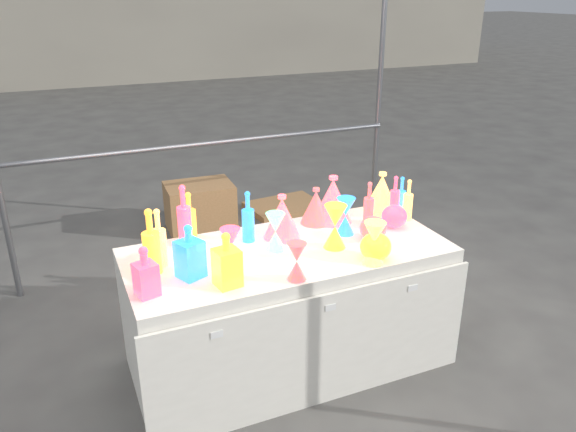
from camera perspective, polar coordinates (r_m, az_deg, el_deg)
name	(u,v)px	position (r m, az deg, el deg)	size (l,w,h in m)	color
ground	(288,360)	(3.53, 0.00, -14.43)	(80.00, 80.00, 0.00)	slate
display_table	(289,308)	(3.31, 0.07, -9.32)	(1.84, 0.83, 0.75)	white
cardboard_box_closed	(200,207)	(5.26, -8.93, 0.94)	(0.60, 0.44, 0.44)	#B48151
cardboard_box_flat	(284,206)	(5.72, -0.38, 0.98)	(0.72, 0.51, 0.06)	#B48151
bottle_0	(189,216)	(3.25, -9.98, 0.00)	(0.07, 0.07, 0.29)	red
bottle_2	(184,215)	(3.17, -10.51, 0.06)	(0.08, 0.08, 0.36)	#FD5A1A
bottle_4	(159,238)	(2.97, -12.98, -2.15)	(0.08, 0.08, 0.32)	#15876A
bottle_6	(151,241)	(2.90, -13.74, -2.50)	(0.09, 0.09, 0.35)	red
bottle_7	(248,216)	(3.19, -4.09, -0.05)	(0.07, 0.07, 0.30)	#177E2F
decanter_0	(227,259)	(2.73, -6.24, -4.40)	(0.12, 0.12, 0.28)	red
decanter_1	(145,271)	(2.72, -14.29, -5.44)	(0.10, 0.10, 0.25)	#FD5A1A
decanter_2	(189,251)	(2.83, -9.98, -3.51)	(0.12, 0.12, 0.28)	#177E2F
hourglass_0	(231,248)	(2.92, -5.83, -3.22)	(0.11, 0.11, 0.21)	#FD5A1A
hourglass_1	(297,261)	(2.78, 0.90, -4.64)	(0.10, 0.10, 0.20)	#241CA4
hourglass_2	(374,243)	(2.97, 8.73, -2.73)	(0.12, 0.12, 0.23)	#15876A
hourglass_3	(275,232)	(3.09, -1.29, -1.60)	(0.11, 0.11, 0.22)	#B22377
hourglass_4	(335,226)	(3.12, 4.80, -1.07)	(0.13, 0.13, 0.25)	red
hourglass_5	(345,216)	(3.31, 5.86, 0.01)	(0.11, 0.11, 0.23)	#177E2F
globe_0	(376,248)	(3.03, 8.89, -3.25)	(0.17, 0.17, 0.14)	red
globe_1	(376,249)	(3.03, 8.91, -3.38)	(0.15, 0.15, 0.12)	#15876A
globe_2	(394,217)	(3.46, 10.73, -0.15)	(0.16, 0.16, 0.13)	#FD5A1A
globe_3	(373,229)	(3.27, 8.64, -1.36)	(0.16, 0.16, 0.13)	#241CA4
lampshade_0	(282,216)	(3.24, -0.61, -0.03)	(0.22, 0.22, 0.26)	gold
lampshade_1	(333,199)	(3.47, 4.57, 1.77)	(0.25, 0.25, 0.29)	gold
lampshade_2	(316,206)	(3.45, 2.85, 1.07)	(0.19, 0.19, 0.23)	#241CA4
lampshade_3	(382,192)	(3.66, 9.49, 2.40)	(0.23, 0.23, 0.27)	#15876A
bottle_8	(401,196)	(3.62, 11.42, 1.99)	(0.06, 0.06, 0.26)	#177E2F
bottle_9	(395,196)	(3.60, 10.79, 1.99)	(0.06, 0.06, 0.27)	#FD5A1A
bottle_10	(369,204)	(3.42, 8.22, 1.20)	(0.06, 0.06, 0.28)	#241CA4
bottle_11	(408,200)	(3.56, 12.11, 1.63)	(0.06, 0.06, 0.26)	#15876A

